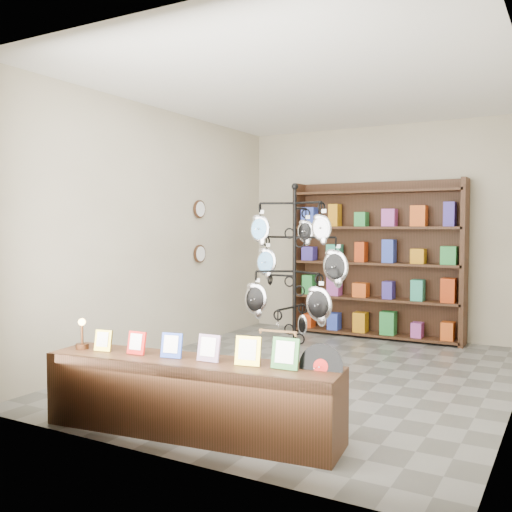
% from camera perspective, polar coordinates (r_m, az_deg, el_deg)
% --- Properties ---
extents(ground, '(5.00, 5.00, 0.00)m').
position_cam_1_polar(ground, '(6.22, 5.36, -11.65)').
color(ground, slate).
rests_on(ground, ground).
extents(room_envelope, '(5.00, 5.00, 5.00)m').
position_cam_1_polar(room_envelope, '(6.02, 5.45, 5.64)').
color(room_envelope, '#BCB298').
rests_on(room_envelope, ground).
extents(display_tree, '(1.01, 0.85, 1.98)m').
position_cam_1_polar(display_tree, '(5.40, 3.88, -1.57)').
color(display_tree, black).
rests_on(display_tree, ground).
extents(front_shelf, '(2.36, 0.76, 0.82)m').
position_cam_1_polar(front_shelf, '(4.45, -6.58, -13.78)').
color(front_shelf, black).
rests_on(front_shelf, ground).
extents(back_shelving, '(2.42, 0.36, 2.20)m').
position_cam_1_polar(back_shelving, '(8.19, 11.92, -0.86)').
color(back_shelving, black).
rests_on(back_shelving, ground).
extents(wall_clocks, '(0.03, 0.24, 0.84)m').
position_cam_1_polar(wall_clocks, '(7.69, -5.66, 2.45)').
color(wall_clocks, black).
rests_on(wall_clocks, ground).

